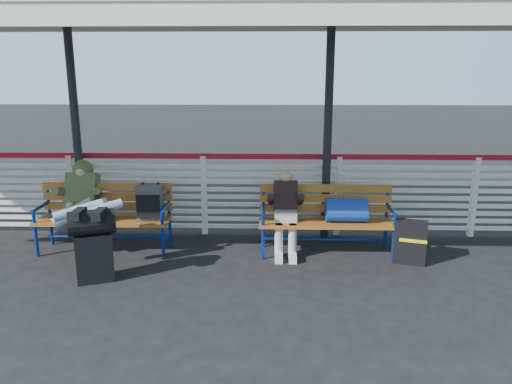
{
  "coord_description": "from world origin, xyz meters",
  "views": [
    {
      "loc": [
        0.99,
        -5.32,
        2.45
      ],
      "look_at": [
        0.81,
        1.0,
        0.88
      ],
      "focal_mm": 35.0,
      "sensor_mm": 36.0,
      "label": 1
    }
  ],
  "objects_px": {
    "bench_right": "(335,212)",
    "companion_person": "(286,211)",
    "luggage_stack": "(93,243)",
    "suitcase_side": "(410,242)",
    "bench_left": "(119,208)",
    "traveler_man": "(84,206)"
  },
  "relations": [
    {
      "from": "bench_right",
      "to": "companion_person",
      "type": "height_order",
      "value": "companion_person"
    },
    {
      "from": "luggage_stack",
      "to": "suitcase_side",
      "type": "relative_size",
      "value": 1.56
    },
    {
      "from": "bench_left",
      "to": "companion_person",
      "type": "height_order",
      "value": "companion_person"
    },
    {
      "from": "companion_person",
      "to": "traveler_man",
      "type": "bearing_deg",
      "value": -173.59
    },
    {
      "from": "bench_left",
      "to": "suitcase_side",
      "type": "relative_size",
      "value": 3.23
    },
    {
      "from": "traveler_man",
      "to": "suitcase_side",
      "type": "distance_m",
      "value": 4.24
    },
    {
      "from": "luggage_stack",
      "to": "bench_left",
      "type": "height_order",
      "value": "bench_left"
    },
    {
      "from": "bench_left",
      "to": "suitcase_side",
      "type": "xyz_separation_m",
      "value": [
        3.86,
        -0.35,
        -0.32
      ]
    },
    {
      "from": "traveler_man",
      "to": "suitcase_side",
      "type": "xyz_separation_m",
      "value": [
        4.21,
        -0.0,
        -0.44
      ]
    },
    {
      "from": "luggage_stack",
      "to": "bench_left",
      "type": "relative_size",
      "value": 0.48
    },
    {
      "from": "bench_right",
      "to": "suitcase_side",
      "type": "relative_size",
      "value": 3.23
    },
    {
      "from": "traveler_man",
      "to": "suitcase_side",
      "type": "bearing_deg",
      "value": -0.05
    },
    {
      "from": "companion_person",
      "to": "suitcase_side",
      "type": "height_order",
      "value": "companion_person"
    },
    {
      "from": "luggage_stack",
      "to": "traveler_man",
      "type": "xyz_separation_m",
      "value": [
        -0.35,
        0.69,
        0.25
      ]
    },
    {
      "from": "bench_left",
      "to": "companion_person",
      "type": "distance_m",
      "value": 2.26
    },
    {
      "from": "bench_left",
      "to": "luggage_stack",
      "type": "bearing_deg",
      "value": -90.52
    },
    {
      "from": "traveler_man",
      "to": "suitcase_side",
      "type": "height_order",
      "value": "traveler_man"
    },
    {
      "from": "bench_left",
      "to": "traveler_man",
      "type": "bearing_deg",
      "value": -135.83
    },
    {
      "from": "companion_person",
      "to": "suitcase_side",
      "type": "bearing_deg",
      "value": -10.54
    },
    {
      "from": "suitcase_side",
      "to": "bench_right",
      "type": "bearing_deg",
      "value": 178.71
    },
    {
      "from": "luggage_stack",
      "to": "suitcase_side",
      "type": "distance_m",
      "value": 3.93
    },
    {
      "from": "bench_left",
      "to": "bench_right",
      "type": "bearing_deg",
      "value": -0.73
    }
  ]
}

